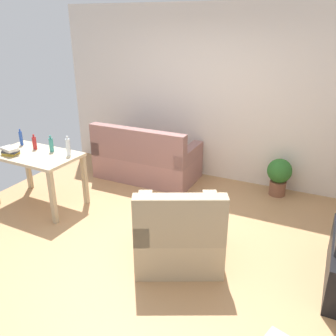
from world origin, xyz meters
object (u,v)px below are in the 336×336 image
Objects in this scene: couch at (146,161)px; potted_plant at (279,175)px; bottle_tall at (51,145)px; book_stack at (10,151)px; armchair at (178,235)px; bottle_clear at (68,147)px; desk at (36,161)px; bottle_blue at (21,138)px; bottle_red at (34,143)px.

couch is 2.10m from potted_plant.
bottle_tall reaches higher than book_stack.
couch and armchair have the same top height.
bottle_tall is 0.85× the size of bottle_clear.
desk is 4.80× the size of book_stack.
armchair is 4.89× the size of bottle_blue.
desk is 0.35m from book_stack.
bottle_blue is 1.03× the size of bottle_tall.
bottle_red is (0.31, -0.05, -0.01)m from bottle_blue.
potted_plant is 2.45× the size of bottle_tall.
bottle_red is at bearing -9.54° from bottle_blue.
bottle_tall is at bearing -39.34° from armchair.
potted_plant is 2.09× the size of bottle_clear.
bottle_clear is (0.31, -0.02, 0.02)m from bottle_tall.
potted_plant is 3.55m from bottle_red.
desk is 5.69× the size of bottle_red.
couch reaches higher than potted_plant.
bottle_red is 0.60m from bottle_clear.
bottle_blue is at bearing 42.33° from couch.
couch reaches higher than book_stack.
bottle_clear reaches higher than book_stack.
couch is 7.02× the size of bottle_tall.
desk is 4.49× the size of bottle_clear.
couch is 1.33× the size of desk.
bottle_clear is at bearing 19.34° from desk.
armchair is at bearing 127.83° from couch.
bottle_tall is (0.29, 0.02, 0.01)m from bottle_red.
bottle_red is at bearing -179.58° from bottle_clear.
bottle_clear is (-0.45, -1.28, 0.57)m from couch.
bottle_tall is 0.54m from book_stack.
desk is 0.28m from bottle_red.
couch is at bearing -171.46° from potted_plant.
couch is 2.05m from book_stack.
bottle_clear reaches higher than couch.
armchair reaches higher than desk.
bottle_red reaches higher than armchair.
couch is 2.86× the size of potted_plant.
book_stack is at bearing -144.13° from desk.
bottle_tall is (0.60, -0.03, -0.00)m from bottle_blue.
bottle_tall is (-2.15, 0.51, 0.54)m from armchair.
desk is at bearing -34.57° from armchair.
bottle_blue is 0.31m from bottle_red.
couch is at bearing 58.97° from bottle_tall.
potted_plant is 3.04m from bottle_clear.
bottle_clear is (0.60, 0.00, 0.03)m from bottle_red.
bottle_clear reaches higher than bottle_tall.
bottle_clear reaches higher than armchair.
bottle_tall reaches higher than potted_plant.
desk is 0.54m from bottle_clear.
armchair is at bearing -108.39° from potted_plant.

